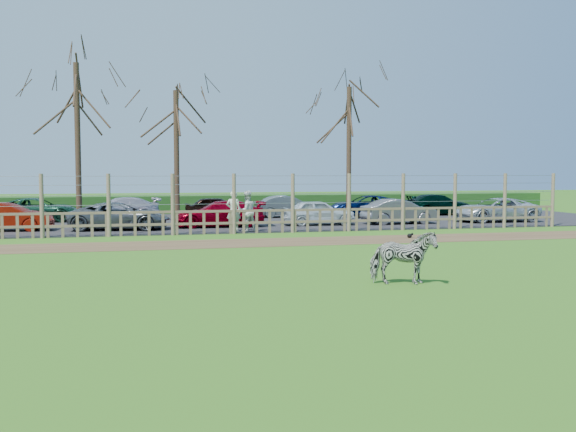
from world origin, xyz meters
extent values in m
plane|color=#5A872A|center=(0.00, 0.00, 0.00)|extent=(120.00, 120.00, 0.00)
cube|color=brown|center=(0.00, 4.50, 0.01)|extent=(34.00, 2.80, 0.01)
cube|color=#232326|center=(0.00, 14.50, 0.02)|extent=(44.00, 13.00, 0.04)
cube|color=#1E4716|center=(0.00, 21.50, 0.55)|extent=(46.00, 2.00, 1.10)
cube|color=brown|center=(0.00, 8.00, 0.45)|extent=(30.00, 0.06, 0.10)
cube|color=brown|center=(0.00, 8.00, 0.95)|extent=(30.00, 0.06, 0.10)
cylinder|color=brown|center=(-7.50, 8.00, 1.25)|extent=(0.16, 0.16, 2.50)
cylinder|color=brown|center=(-5.00, 8.00, 1.25)|extent=(0.16, 0.16, 2.50)
cylinder|color=brown|center=(-2.50, 8.00, 1.25)|extent=(0.16, 0.16, 2.50)
cylinder|color=brown|center=(0.00, 8.00, 1.25)|extent=(0.16, 0.16, 2.50)
cylinder|color=brown|center=(2.50, 8.00, 1.25)|extent=(0.16, 0.16, 2.50)
cylinder|color=brown|center=(5.00, 8.00, 1.25)|extent=(0.16, 0.16, 2.50)
cylinder|color=brown|center=(7.50, 8.00, 1.25)|extent=(0.16, 0.16, 2.50)
cylinder|color=brown|center=(10.00, 8.00, 1.25)|extent=(0.16, 0.16, 2.50)
cylinder|color=brown|center=(12.50, 8.00, 1.25)|extent=(0.16, 0.16, 2.50)
cylinder|color=brown|center=(15.00, 8.00, 1.25)|extent=(0.16, 0.16, 2.50)
cylinder|color=gray|center=(0.00, 8.00, 1.25)|extent=(30.00, 0.02, 0.02)
cylinder|color=gray|center=(0.00, 8.00, 1.65)|extent=(30.00, 0.02, 0.02)
cylinder|color=gray|center=(0.00, 8.00, 2.05)|extent=(30.00, 0.02, 0.02)
cylinder|color=gray|center=(0.00, 8.00, 2.40)|extent=(30.00, 0.02, 0.02)
cylinder|color=#3D2B1E|center=(-6.50, 12.50, 3.75)|extent=(0.26, 0.26, 7.50)
cylinder|color=#3D2B1E|center=(-2.00, 13.50, 3.25)|extent=(0.26, 0.26, 6.50)
cylinder|color=#3D2B1E|center=(7.00, 14.00, 3.50)|extent=(0.26, 0.26, 7.00)
imported|color=gray|center=(2.01, -4.71, 0.62)|extent=(1.59, 1.02, 1.24)
imported|color=beige|center=(0.09, 8.76, 0.90)|extent=(0.73, 0.59, 1.72)
imported|color=silver|center=(0.61, 8.47, 0.90)|extent=(1.00, 0.88, 1.72)
sphere|color=black|center=(6.37, 4.74, 0.09)|extent=(0.18, 0.18, 0.18)
sphere|color=black|center=(6.48, 4.74, 0.16)|extent=(0.09, 0.09, 0.09)
imported|color=maroon|center=(-9.32, 11.12, 0.64)|extent=(3.73, 1.55, 1.20)
imported|color=#575E62|center=(-4.68, 10.64, 0.64)|extent=(4.53, 2.50, 1.20)
imported|color=maroon|center=(-0.23, 11.04, 0.64)|extent=(4.19, 1.83, 1.20)
imported|color=white|center=(4.49, 11.01, 0.64)|extent=(3.58, 1.58, 1.20)
imported|color=slate|center=(8.50, 10.78, 0.64)|extent=(3.72, 1.52, 1.20)
imported|color=#B4BDC6|center=(13.80, 10.91, 0.64)|extent=(4.34, 2.03, 1.20)
imported|color=#184731|center=(-8.84, 16.23, 0.64)|extent=(4.38, 2.12, 1.20)
imported|color=#BBB5C2|center=(-4.82, 15.94, 0.64)|extent=(4.33, 2.24, 1.20)
imported|color=black|center=(0.26, 15.80, 0.64)|extent=(3.64, 1.73, 1.20)
imported|color=#546061|center=(4.25, 16.40, 0.64)|extent=(3.64, 1.27, 1.20)
imported|color=#03113D|center=(8.56, 15.65, 0.64)|extent=(4.53, 2.49, 1.20)
imported|color=black|center=(13.25, 16.18, 0.64)|extent=(4.20, 1.85, 1.20)
camera|label=1|loc=(-3.88, -18.27, 2.59)|focal=40.00mm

